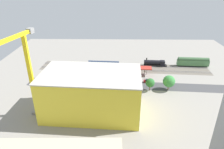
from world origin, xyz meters
name	(u,v)px	position (x,y,z in m)	size (l,w,h in m)	color
ground_plane	(125,81)	(0.00, 0.00, 0.00)	(169.24, 169.24, 0.00)	gray
rail_bed	(124,68)	(0.00, -19.06, 0.00)	(105.78, 14.78, 0.01)	#665E54
street_asphalt	(125,85)	(0.00, 4.23, 0.00)	(105.78, 9.00, 0.01)	#424244
track_rails	(124,67)	(0.00, -19.06, 0.18)	(105.56, 15.19, 0.12)	#9E9EA8
platform_canopy_near	(103,67)	(12.73, -10.49, 4.37)	(57.24, 8.89, 4.64)	#A82D23
locomotive	(155,63)	(-20.44, -22.45, 1.89)	(14.68, 3.82, 5.28)	black
passenger_coach	(193,62)	(-44.45, -22.45, 3.12)	(20.06, 4.26, 5.94)	black
freight_coach_far	(104,65)	(12.62, -15.67, 3.07)	(19.75, 4.16, 5.85)	black
parked_car_0	(148,81)	(-12.34, 0.79, 0.78)	(4.51, 1.96, 1.76)	black
parked_car_1	(136,81)	(-5.70, 0.56, 0.81)	(4.49, 2.16, 1.82)	black
parked_car_2	(125,81)	(0.07, 0.80, 0.75)	(4.47, 2.15, 1.68)	black
parked_car_3	(113,81)	(6.63, 0.81, 0.70)	(4.56, 2.31, 1.58)	black
parked_car_4	(102,80)	(12.71, 0.58, 0.80)	(4.32, 2.19, 1.81)	black
construction_building	(92,93)	(15.17, 27.96, 8.84)	(39.11, 22.69, 17.68)	yellow
construction_roof_slab	(91,74)	(15.17, 27.96, 17.88)	(39.71, 23.29, 0.40)	#B7B2A8
tower_crane	(28,71)	(38.63, 30.80, 20.19)	(6.24, 22.38, 35.09)	gray
box_truck_0	(110,88)	(8.00, 10.42, 1.58)	(9.24, 2.66, 3.21)	black
street_tree_0	(150,83)	(-12.09, 9.65, 4.36)	(4.51, 4.51, 6.63)	brown
street_tree_1	(169,81)	(-21.65, 8.67, 4.76)	(6.07, 6.07, 7.81)	brown
street_tree_2	(124,80)	(0.96, 9.15, 5.46)	(6.03, 6.03, 8.49)	brown
street_tree_3	(61,80)	(32.81, 8.58, 5.11)	(6.31, 6.31, 8.27)	brown
traffic_light	(144,74)	(-10.45, -0.17, 4.50)	(0.50, 0.36, 6.84)	#333333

